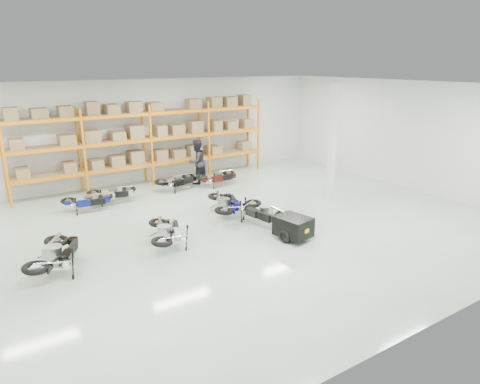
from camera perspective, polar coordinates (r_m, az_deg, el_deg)
room at (r=13.40m, az=-2.34°, el=4.20°), size 18.00×18.00×18.00m
pallet_rack at (r=19.15m, az=-12.29°, el=7.72°), size 11.28×0.98×3.62m
structural_column at (r=16.94m, az=12.19°, el=6.53°), size 0.25×0.25×4.50m
moto_blue_centre at (r=14.94m, az=-1.79°, el=-1.10°), size 1.55×2.11×1.23m
moto_silver_left at (r=12.73m, az=-9.63°, el=-4.76°), size 1.42×1.98×1.16m
moto_black_far_left at (r=12.05m, az=-23.31°, el=-7.03°), size 1.74×2.17×1.26m
moto_touring_right at (r=14.23m, az=3.03°, el=-2.12°), size 1.10×1.92×1.18m
trailer at (r=13.10m, az=7.11°, el=-4.61°), size 0.99×1.76×0.71m
moto_back_a at (r=16.47m, az=-19.66°, el=-0.73°), size 1.66×0.99×1.02m
moto_back_b at (r=17.11m, az=-16.70°, el=0.22°), size 1.71×1.07×1.03m
moto_back_c at (r=18.23m, az=-8.31°, el=1.85°), size 1.78×1.11×1.08m
moto_back_d at (r=18.70m, az=-2.99°, el=2.37°), size 1.66×0.84×1.07m
person_back at (r=19.00m, az=-5.78°, el=4.05°), size 1.16×1.03×1.97m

